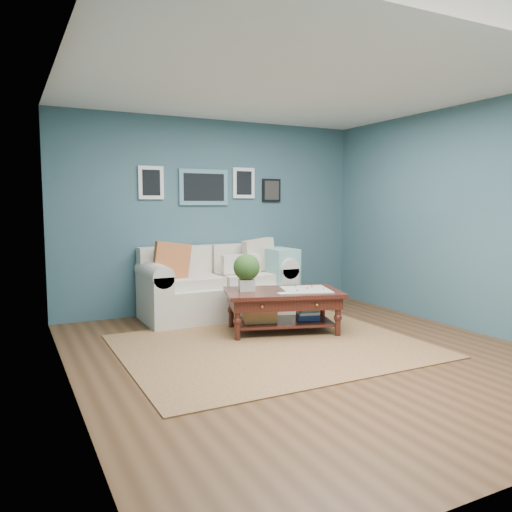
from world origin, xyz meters
TOP-DOWN VIEW (x-y plane):
  - room_shell at (-0.00, 0.06)m, footprint 5.00×5.02m
  - area_rug at (-0.19, 0.41)m, footprint 3.11×2.49m
  - loveseat at (-0.07, 2.03)m, footprint 2.06×0.93m
  - coffee_table at (0.15, 0.91)m, footprint 1.51×1.15m

SIDE VIEW (x-z plane):
  - area_rug at x=-0.19m, z-range 0.00..0.01m
  - coffee_table at x=0.15m, z-range -0.05..0.88m
  - loveseat at x=-0.07m, z-range -0.10..0.96m
  - room_shell at x=0.00m, z-range 0.01..2.71m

